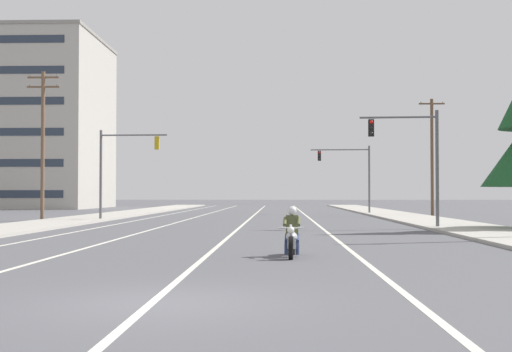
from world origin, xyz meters
The scene contains 14 objects.
ground_plane centered at (0.00, 0.00, 0.00)m, with size 400.00×400.00×0.00m, color #515156.
lane_stripe_center centered at (-0.15, 45.00, 0.00)m, with size 0.16×100.00×0.01m, color beige.
lane_stripe_left centered at (-4.52, 45.00, 0.00)m, with size 0.16×100.00×0.01m, color beige.
lane_stripe_right centered at (4.27, 45.00, 0.00)m, with size 0.16×100.00×0.01m, color beige.
lane_stripe_far_left centered at (-7.78, 45.00, 0.00)m, with size 0.16×100.00×0.01m, color beige.
sidewalk_kerb_right centered at (11.69, 40.00, 0.07)m, with size 4.40×110.00×0.14m, color #ADA89E.
sidewalk_kerb_left centered at (-11.69, 40.00, 0.07)m, with size 4.40×110.00×0.14m, color #ADA89E.
motorcycle_with_rider centered at (2.35, 8.54, 0.59)m, with size 0.70×2.19×1.46m.
traffic_signal_near_right centered at (9.10, 24.69, 4.05)m, with size 4.09×0.43×6.20m.
traffic_signal_near_left centered at (-8.91, 35.17, 4.09)m, with size 4.68×0.38×6.20m.
traffic_signal_mid_right centered at (8.63, 51.15, 4.13)m, with size 5.39×0.40×6.20m.
utility_pole_left_near centered at (-14.11, 34.75, 5.48)m, with size 2.25×0.26×10.19m.
utility_pole_right_far centered at (14.73, 46.07, 5.08)m, with size 2.13×0.26×9.75m.
apartment_building_far_left_block centered at (-31.95, 76.46, 11.06)m, with size 21.62×18.74×22.11m.
Camera 1 is at (1.98, -11.42, 1.82)m, focal length 48.21 mm.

